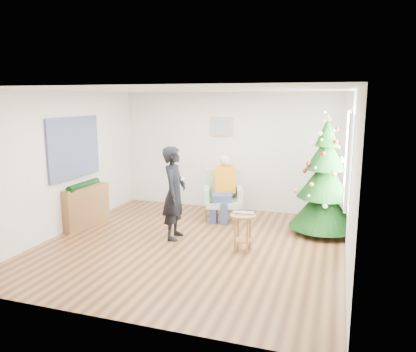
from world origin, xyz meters
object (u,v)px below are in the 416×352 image
(console, at_px, (85,207))
(standing_man, at_px, (174,193))
(christmas_tree, at_px, (325,181))
(armchair, at_px, (223,201))
(stool, at_px, (243,232))

(console, bearing_deg, standing_man, 12.15)
(standing_man, distance_m, console, 1.97)
(christmas_tree, xyz_separation_m, armchair, (-2.00, 0.28, -0.62))
(christmas_tree, xyz_separation_m, console, (-4.41, -1.04, -0.59))
(christmas_tree, distance_m, armchair, 2.11)
(christmas_tree, relative_size, armchair, 2.20)
(stool, distance_m, armchair, 1.81)
(standing_man, bearing_deg, console, 82.08)
(stool, relative_size, console, 0.62)
(armchair, relative_size, console, 1.01)
(armchair, height_order, console, armchair)
(stool, xyz_separation_m, standing_man, (-1.30, 0.23, 0.51))
(standing_man, relative_size, console, 1.65)
(stool, xyz_separation_m, console, (-3.22, 0.30, 0.08))
(christmas_tree, relative_size, standing_man, 1.34)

